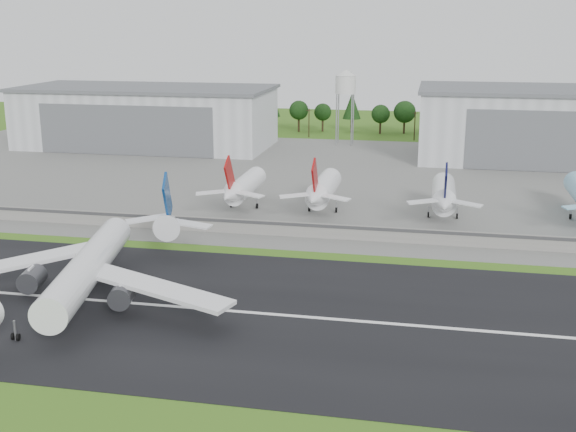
% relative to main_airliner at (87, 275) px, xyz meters
% --- Properties ---
extents(ground, '(600.00, 600.00, 0.00)m').
position_rel_main_airliner_xyz_m(ground, '(28.26, -9.57, -4.89)').
color(ground, '#2A5B15').
rests_on(ground, ground).
extents(runway, '(320.00, 60.00, 0.10)m').
position_rel_main_airliner_xyz_m(runway, '(28.26, 0.43, -4.84)').
color(runway, black).
rests_on(runway, ground).
extents(runway_centerline, '(220.00, 1.00, 0.02)m').
position_rel_main_airliner_xyz_m(runway_centerline, '(28.26, 0.43, -4.78)').
color(runway_centerline, white).
rests_on(runway_centerline, runway).
extents(apron, '(320.00, 150.00, 0.10)m').
position_rel_main_airliner_xyz_m(apron, '(28.26, 110.43, -4.84)').
color(apron, slate).
rests_on(apron, ground).
extents(blast_fence, '(240.00, 0.61, 3.50)m').
position_rel_main_airliner_xyz_m(blast_fence, '(28.26, 45.41, -3.09)').
color(blast_fence, gray).
rests_on(blast_fence, ground).
extents(hangar_west, '(97.00, 44.00, 23.20)m').
position_rel_main_airliner_xyz_m(hangar_west, '(-51.74, 155.35, 6.74)').
color(hangar_west, silver).
rests_on(hangar_west, ground).
extents(hangar_east, '(102.00, 47.00, 25.20)m').
position_rel_main_airliner_xyz_m(hangar_east, '(103.26, 155.34, 7.73)').
color(hangar_east, silver).
rests_on(hangar_east, ground).
extents(water_tower, '(8.40, 8.40, 29.40)m').
position_rel_main_airliner_xyz_m(water_tower, '(23.26, 175.43, 19.66)').
color(water_tower, '#99999E').
rests_on(water_tower, ground).
extents(utility_poles, '(230.00, 3.00, 12.00)m').
position_rel_main_airliner_xyz_m(utility_poles, '(28.26, 190.43, -4.89)').
color(utility_poles, black).
rests_on(utility_poles, ground).
extents(treeline, '(320.00, 16.00, 22.00)m').
position_rel_main_airliner_xyz_m(treeline, '(28.26, 205.43, -4.89)').
color(treeline, black).
rests_on(treeline, ground).
extents(main_airliner, '(56.09, 58.92, 18.17)m').
position_rel_main_airliner_xyz_m(main_airliner, '(0.00, 0.00, 0.00)').
color(main_airliner, white).
rests_on(main_airliner, runway).
extents(parked_jet_red_a, '(7.36, 31.29, 16.51)m').
position_rel_main_airliner_xyz_m(parked_jet_red_a, '(10.09, 66.96, 1.12)').
color(parked_jet_red_a, white).
rests_on(parked_jet_red_a, ground).
extents(parked_jet_red_b, '(7.36, 31.29, 16.73)m').
position_rel_main_airliner_xyz_m(parked_jet_red_b, '(30.96, 66.99, 1.32)').
color(parked_jet_red_b, white).
rests_on(parked_jet_red_b, ground).
extents(parked_jet_navy, '(7.36, 31.29, 16.75)m').
position_rel_main_airliner_xyz_m(parked_jet_navy, '(61.12, 67.00, 1.34)').
color(parked_jet_navy, white).
rests_on(parked_jet_navy, ground).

